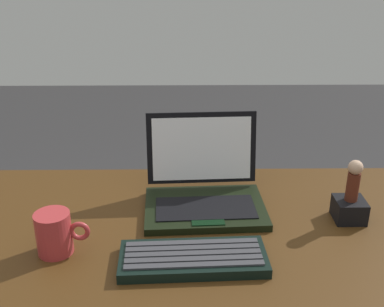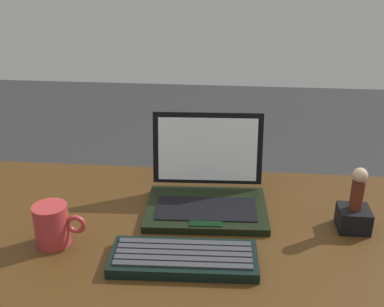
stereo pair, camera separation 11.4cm
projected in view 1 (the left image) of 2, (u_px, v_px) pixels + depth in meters
The scene contains 6 objects.
desk at pixel (189, 268), 1.17m from camera, with size 1.50×0.66×0.75m.
laptop_front at pixel (205, 190), 1.21m from camera, with size 0.31×0.26×0.22m.
external_keyboard at pixel (195, 258), 1.00m from camera, with size 0.32×0.14×0.03m.
figurine_stand at pixel (351, 210), 1.16m from camera, with size 0.07×0.07×0.05m, color black.
figurine at pixel (355, 179), 1.12m from camera, with size 0.03×0.03×0.10m.
coffee_mug at pixel (56, 233), 1.02m from camera, with size 0.12×0.08×0.10m.
Camera 1 is at (-0.00, -0.96, 1.36)m, focal length 44.38 mm.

